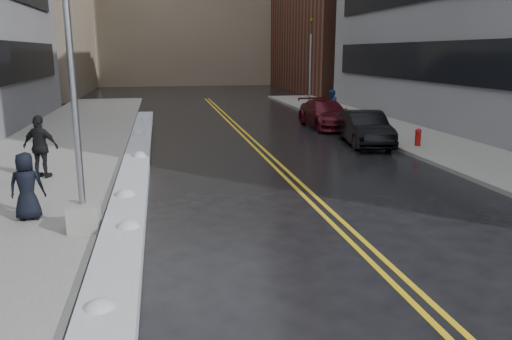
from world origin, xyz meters
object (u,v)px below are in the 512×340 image
pedestrian_d (41,147)px  car_maroon (326,114)px  traffic_signal (310,61)px  lamppost (76,123)px  pedestrian_east (331,105)px  pedestrian_c (27,186)px  fire_hydrant (418,136)px  car_black (365,128)px

pedestrian_d → car_maroon: 15.64m
pedestrian_d → traffic_signal: bearing=-109.2°
traffic_signal → lamppost: bearing=-118.2°
pedestrian_d → pedestrian_east: bearing=-119.5°
pedestrian_c → fire_hydrant: bearing=-151.5°
pedestrian_east → pedestrian_c: bearing=8.8°
traffic_signal → pedestrian_c: traffic_signal is taller
lamppost → car_black: lamppost is taller
car_black → pedestrian_c: bearing=-137.1°
pedestrian_d → pedestrian_east: 17.66m
lamppost → traffic_signal: bearing=61.8°
lamppost → pedestrian_d: size_ratio=3.90×
traffic_signal → pedestrian_east: size_ratio=3.49×
pedestrian_c → car_maroon: 18.10m
traffic_signal → pedestrian_d: (-13.72, -16.84, -2.27)m
fire_hydrant → lamppost: bearing=-147.0°
pedestrian_d → car_black: pedestrian_d is taller
traffic_signal → pedestrian_c: size_ratio=3.75×
fire_hydrant → traffic_signal: (-0.50, 14.00, 2.85)m
traffic_signal → car_black: size_ratio=1.34×
pedestrian_c → car_maroon: size_ratio=0.32×
fire_hydrant → traffic_signal: traffic_signal is taller
pedestrian_c → lamppost: bearing=145.2°
pedestrian_east → pedestrian_d: bearing=-1.2°
car_maroon → car_black: bearing=-90.2°
pedestrian_c → car_black: pedestrian_c is taller
lamppost → pedestrian_c: lamppost is taller
pedestrian_d → car_maroon: (12.42, 9.50, -0.40)m
car_black → lamppost: bearing=-130.6°
lamppost → traffic_signal: 24.98m
lamppost → pedestrian_d: lamppost is taller
lamppost → pedestrian_east: 20.29m
pedestrian_d → fire_hydrant: bearing=-148.7°
pedestrian_d → pedestrian_east: size_ratio=1.14×
lamppost → fire_hydrant: lamppost is taller
pedestrian_east → car_black: bearing=40.3°
lamppost → pedestrian_east: size_ratio=4.44×
traffic_signal → car_black: 13.02m
lamppost → fire_hydrant: bearing=33.0°
pedestrian_east → lamppost: bearing=13.6°
pedestrian_c → car_black: size_ratio=0.36×
pedestrian_east → car_black: (-1.02, -7.31, -0.27)m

